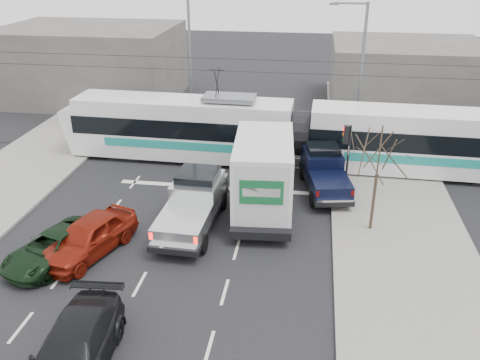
# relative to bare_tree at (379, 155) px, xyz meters

# --- Properties ---
(ground) EXTENTS (120.00, 120.00, 0.00)m
(ground) POSITION_rel_bare_tree_xyz_m (-7.60, -2.50, -3.79)
(ground) COLOR black
(ground) RESTS_ON ground
(sidewalk_right) EXTENTS (6.00, 60.00, 0.15)m
(sidewalk_right) POSITION_rel_bare_tree_xyz_m (1.40, -2.50, -3.72)
(sidewalk_right) COLOR gray
(sidewalk_right) RESTS_ON ground
(rails) EXTENTS (60.00, 1.60, 0.03)m
(rails) POSITION_rel_bare_tree_xyz_m (-7.60, 7.50, -3.78)
(rails) COLOR #33302D
(rails) RESTS_ON ground
(building_left) EXTENTS (14.00, 10.00, 6.00)m
(building_left) POSITION_rel_bare_tree_xyz_m (-21.60, 19.50, -0.79)
(building_left) COLOR #68625E
(building_left) RESTS_ON ground
(building_right) EXTENTS (12.00, 10.00, 5.00)m
(building_right) POSITION_rel_bare_tree_xyz_m (4.40, 21.50, -1.29)
(building_right) COLOR #68625E
(building_right) RESTS_ON ground
(bare_tree) EXTENTS (2.40, 2.40, 5.00)m
(bare_tree) POSITION_rel_bare_tree_xyz_m (0.00, 0.00, 0.00)
(bare_tree) COLOR #47382B
(bare_tree) RESTS_ON ground
(traffic_signal) EXTENTS (0.44, 0.44, 3.60)m
(traffic_signal) POSITION_rel_bare_tree_xyz_m (-1.13, 4.00, -1.05)
(traffic_signal) COLOR black
(traffic_signal) RESTS_ON ground
(street_lamp_near) EXTENTS (2.38, 0.25, 9.00)m
(street_lamp_near) POSITION_rel_bare_tree_xyz_m (-0.29, 11.50, 1.32)
(street_lamp_near) COLOR slate
(street_lamp_near) RESTS_ON ground
(street_lamp_far) EXTENTS (2.38, 0.25, 9.00)m
(street_lamp_far) POSITION_rel_bare_tree_xyz_m (-11.79, 13.50, 1.32)
(street_lamp_far) COLOR slate
(street_lamp_far) RESTS_ON ground
(catenary) EXTENTS (60.00, 0.20, 7.00)m
(catenary) POSITION_rel_bare_tree_xyz_m (-7.60, 7.50, 0.09)
(catenary) COLOR black
(catenary) RESTS_ON ground
(tram) EXTENTS (27.41, 3.41, 5.58)m
(tram) POSITION_rel_bare_tree_xyz_m (-3.62, 7.23, -1.81)
(tram) COLOR white
(tram) RESTS_ON ground
(silver_pickup) EXTENTS (2.48, 6.46, 2.32)m
(silver_pickup) POSITION_rel_bare_tree_xyz_m (-8.23, -0.44, -2.64)
(silver_pickup) COLOR black
(silver_pickup) RESTS_ON ground
(box_truck) EXTENTS (3.22, 8.01, 3.92)m
(box_truck) POSITION_rel_bare_tree_xyz_m (-5.16, 1.52, -1.86)
(box_truck) COLOR black
(box_truck) RESTS_ON ground
(navy_pickup) EXTENTS (2.90, 5.59, 2.24)m
(navy_pickup) POSITION_rel_bare_tree_xyz_m (-2.16, 4.18, -2.69)
(navy_pickup) COLOR black
(navy_pickup) RESTS_ON ground
(green_car) EXTENTS (3.54, 5.08, 1.29)m
(green_car) POSITION_rel_bare_tree_xyz_m (-13.32, -4.41, -3.15)
(green_car) COLOR black
(green_car) RESTS_ON ground
(red_car) EXTENTS (3.41, 5.20, 1.64)m
(red_car) POSITION_rel_bare_tree_xyz_m (-12.10, -3.66, -2.97)
(red_car) COLOR maroon
(red_car) RESTS_ON ground
(dark_car) EXTENTS (2.56, 5.51, 1.56)m
(dark_car) POSITION_rel_bare_tree_xyz_m (-9.81, -10.13, -3.01)
(dark_car) COLOR black
(dark_car) RESTS_ON ground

